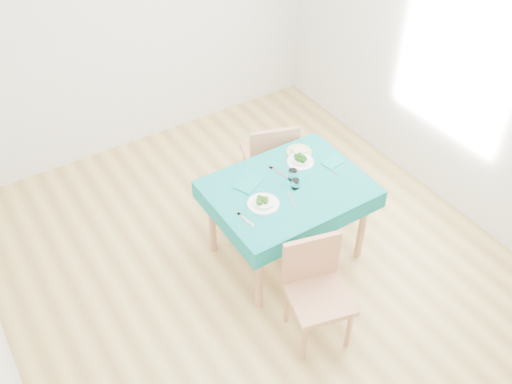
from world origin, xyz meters
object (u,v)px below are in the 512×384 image
table (287,220)px  side_plate (299,152)px  chair_near (321,288)px  chair_far (269,143)px  bowl_near (263,201)px  bowl_far (300,159)px

table → side_plate: bearing=43.8°
table → chair_near: size_ratio=1.14×
chair_near → side_plate: size_ratio=5.00×
chair_far → side_plate: 0.50m
table → side_plate: side_plate is taller
bowl_near → chair_near: bearing=-90.3°
chair_far → bowl_near: size_ratio=4.56×
table → chair_far: chair_far is taller
side_plate → bowl_near: bearing=-148.0°
bowl_far → side_plate: 0.14m
table → chair_near: bearing=-109.4°
chair_far → bowl_far: chair_far is taller
bowl_near → bowl_far: bearing=26.1°
chair_near → bowl_far: chair_near is taller
side_plate → table: bearing=-136.2°
bowl_far → table: bearing=-142.6°
chair_near → side_plate: 1.31m
bowl_near → side_plate: (0.62, 0.39, -0.03)m
table → chair_near: chair_near is taller
bowl_far → side_plate: size_ratio=1.04×
bowl_far → side_plate: bearing=58.5°
chair_far → table: bearing=86.1°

